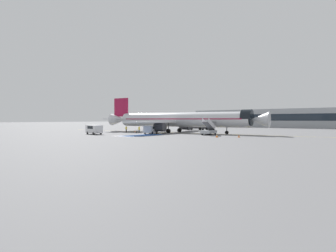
% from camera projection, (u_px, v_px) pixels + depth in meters
% --- Properties ---
extents(ground_plane, '(600.00, 600.00, 0.00)m').
position_uv_depth(ground_plane, '(175.00, 133.00, 70.06)').
color(ground_plane, slate).
extents(apron_leadline_yellow, '(80.22, 10.88, 0.01)m').
position_uv_depth(apron_leadline_yellow, '(180.00, 133.00, 69.57)').
color(apron_leadline_yellow, gold).
rests_on(apron_leadline_yellow, ground_plane).
extents(apron_stand_patch_blue, '(4.77, 10.42, 0.01)m').
position_uv_depth(apron_stand_patch_blue, '(142.00, 135.00, 58.52)').
color(apron_stand_patch_blue, '#2856A8').
rests_on(apron_stand_patch_blue, ground_plane).
extents(apron_walkway_bar_0, '(0.44, 3.60, 0.01)m').
position_uv_depth(apron_walkway_bar_0, '(118.00, 136.00, 57.01)').
color(apron_walkway_bar_0, silver).
rests_on(apron_walkway_bar_0, ground_plane).
extents(apron_walkway_bar_1, '(0.44, 3.60, 0.01)m').
position_uv_depth(apron_walkway_bar_1, '(122.00, 136.00, 56.25)').
color(apron_walkway_bar_1, silver).
rests_on(apron_walkway_bar_1, ground_plane).
extents(apron_walkway_bar_2, '(0.44, 3.60, 0.01)m').
position_uv_depth(apron_walkway_bar_2, '(125.00, 136.00, 55.50)').
color(apron_walkway_bar_2, silver).
rests_on(apron_walkway_bar_2, ground_plane).
extents(apron_walkway_bar_3, '(0.44, 3.60, 0.01)m').
position_uv_depth(apron_walkway_bar_3, '(129.00, 136.00, 54.75)').
color(apron_walkway_bar_3, silver).
rests_on(apron_walkway_bar_3, ground_plane).
extents(apron_walkway_bar_4, '(0.44, 3.60, 0.01)m').
position_uv_depth(apron_walkway_bar_4, '(133.00, 137.00, 53.99)').
color(apron_walkway_bar_4, silver).
rests_on(apron_walkway_bar_4, ground_plane).
extents(airliner, '(46.81, 31.60, 10.03)m').
position_uv_depth(airliner, '(178.00, 120.00, 69.79)').
color(airliner, silver).
rests_on(airliner, ground_plane).
extents(boarding_stairs_forward, '(2.81, 5.44, 3.84)m').
position_uv_depth(boarding_stairs_forward, '(209.00, 131.00, 60.48)').
color(boarding_stairs_forward, '#ADB2BA').
rests_on(boarding_stairs_forward, ground_plane).
extents(fuel_tanker, '(9.69, 3.79, 3.40)m').
position_uv_depth(fuel_tanker, '(199.00, 125.00, 87.82)').
color(fuel_tanker, '#38383D').
rests_on(fuel_tanker, ground_plane).
extents(service_van_0, '(5.09, 2.68, 2.18)m').
position_uv_depth(service_van_0, '(94.00, 129.00, 62.72)').
color(service_van_0, silver).
rests_on(service_van_0, ground_plane).
extents(service_van_1, '(3.57, 5.21, 2.00)m').
position_uv_depth(service_van_1, '(151.00, 129.00, 65.07)').
color(service_van_1, silver).
rests_on(service_van_1, ground_plane).
extents(baggage_cart, '(3.00, 2.56, 0.87)m').
position_uv_depth(baggage_cart, '(141.00, 132.00, 70.77)').
color(baggage_cart, gray).
rests_on(baggage_cart, ground_plane).
extents(ground_crew_0, '(0.48, 0.44, 1.74)m').
position_uv_depth(ground_crew_0, '(126.00, 129.00, 71.40)').
color(ground_crew_0, black).
rests_on(ground_crew_0, ground_plane).
extents(ground_crew_1, '(0.47, 0.46, 1.77)m').
position_uv_depth(ground_crew_1, '(139.00, 129.00, 68.43)').
color(ground_crew_1, '#2D2D33').
rests_on(ground_crew_1, ground_plane).
extents(ground_crew_2, '(0.26, 0.44, 1.85)m').
position_uv_depth(ground_crew_2, '(165.00, 129.00, 66.97)').
color(ground_crew_2, '#2D2D33').
rests_on(ground_crew_2, ground_plane).
extents(traffic_cone_0, '(0.42, 0.42, 0.47)m').
position_uv_depth(traffic_cone_0, '(135.00, 131.00, 73.20)').
color(traffic_cone_0, orange).
rests_on(traffic_cone_0, ground_plane).
extents(traffic_cone_1, '(0.47, 0.47, 0.53)m').
position_uv_depth(traffic_cone_1, '(239.00, 136.00, 51.73)').
color(traffic_cone_1, orange).
rests_on(traffic_cone_1, ground_plane).
extents(traffic_cone_2, '(0.52, 0.52, 0.58)m').
position_uv_depth(traffic_cone_2, '(217.00, 136.00, 51.84)').
color(traffic_cone_2, orange).
rests_on(traffic_cone_2, ground_plane).
extents(terminal_building, '(89.89, 12.10, 8.08)m').
position_uv_depth(terminal_building, '(290.00, 118.00, 113.95)').
color(terminal_building, '#9EA3A8').
rests_on(terminal_building, ground_plane).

